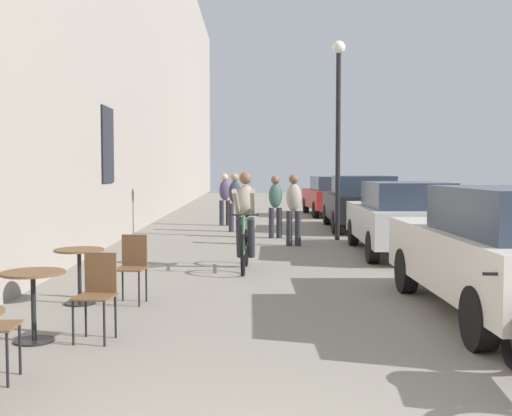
% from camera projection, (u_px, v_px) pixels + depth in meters
% --- Properties ---
extents(building_facade_left, '(0.54, 68.00, 12.05)m').
position_uv_depth(building_facade_left, '(118.00, 7.00, 16.58)').
color(building_facade_left, gray).
rests_on(building_facade_left, ground_plane).
extents(cafe_table_mid, '(0.64, 0.64, 0.72)m').
position_uv_depth(cafe_table_mid, '(33.00, 291.00, 6.40)').
color(cafe_table_mid, black).
rests_on(cafe_table_mid, ground_plane).
extents(cafe_chair_mid_toward_wall, '(0.43, 0.43, 0.89)m').
position_uv_depth(cafe_chair_mid_toward_wall, '(97.00, 290.00, 6.48)').
color(cafe_chair_mid_toward_wall, black).
rests_on(cafe_chair_mid_toward_wall, ground_plane).
extents(cafe_table_far, '(0.64, 0.64, 0.72)m').
position_uv_depth(cafe_table_far, '(79.00, 264.00, 8.20)').
color(cafe_table_far, black).
rests_on(cafe_table_far, ground_plane).
extents(cafe_chair_far_toward_street, '(0.42, 0.42, 0.89)m').
position_uv_depth(cafe_chair_far_toward_street, '(132.00, 264.00, 8.29)').
color(cafe_chair_far_toward_street, black).
rests_on(cafe_chair_far_toward_street, ground_plane).
extents(cyclist_on_bicycle, '(0.52, 1.76, 1.74)m').
position_uv_depth(cyclist_on_bicycle, '(245.00, 223.00, 11.06)').
color(cyclist_on_bicycle, black).
rests_on(cyclist_on_bicycle, ground_plane).
extents(pedestrian_near, '(0.37, 0.28, 1.64)m').
position_uv_depth(pedestrian_near, '(294.00, 206.00, 14.41)').
color(pedestrian_near, '#26262D').
rests_on(pedestrian_near, ground_plane).
extents(pedestrian_mid, '(0.37, 0.29, 1.60)m').
position_uv_depth(pedestrian_mid, '(275.00, 203.00, 16.06)').
color(pedestrian_mid, '#26262D').
rests_on(pedestrian_mid, ground_plane).
extents(pedestrian_far, '(0.37, 0.29, 1.64)m').
position_uv_depth(pedestrian_far, '(235.00, 199.00, 17.72)').
color(pedestrian_far, '#26262D').
rests_on(pedestrian_far, ground_plane).
extents(pedestrian_furthest, '(0.35, 0.26, 1.62)m').
position_uv_depth(pedestrian_furthest, '(225.00, 196.00, 19.68)').
color(pedestrian_furthest, '#26262D').
rests_on(pedestrian_furthest, ground_plane).
extents(street_lamp, '(0.32, 0.32, 4.90)m').
position_uv_depth(street_lamp, '(338.00, 114.00, 15.53)').
color(street_lamp, black).
rests_on(street_lamp, ground_plane).
extents(parked_car_nearest, '(1.86, 4.37, 1.55)m').
position_uv_depth(parked_car_nearest, '(510.00, 250.00, 7.38)').
color(parked_car_nearest, beige).
rests_on(parked_car_nearest, ground_plane).
extents(parked_car_second, '(1.90, 4.28, 1.50)m').
position_uv_depth(parked_car_second, '(402.00, 217.00, 12.99)').
color(parked_car_second, '#B7B7BC').
rests_on(parked_car_second, ground_plane).
extents(parked_car_third, '(2.00, 4.49, 1.57)m').
position_uv_depth(parked_car_third, '(360.00, 202.00, 18.40)').
color(parked_car_third, black).
rests_on(parked_car_third, ground_plane).
extents(parked_car_fourth, '(1.90, 4.25, 1.49)m').
position_uv_depth(parked_car_fourth, '(332.00, 195.00, 24.04)').
color(parked_car_fourth, maroon).
rests_on(parked_car_fourth, ground_plane).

